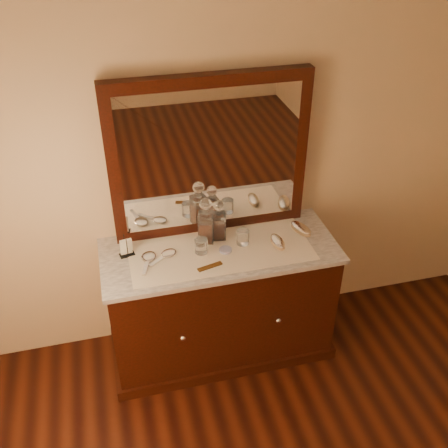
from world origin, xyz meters
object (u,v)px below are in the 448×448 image
(decanter_left, at_px, (206,225))
(brush_near, at_px, (278,242))
(decanter_right, at_px, (219,224))
(brush_far, at_px, (301,229))
(comb, at_px, (210,266))
(napkin_rack, at_px, (126,248))
(mirror_frame, at_px, (210,157))
(hand_mirror_outer, at_px, (148,259))
(pin_dish, at_px, (226,250))
(hand_mirror_inner, at_px, (167,255))
(dresser_cabinet, at_px, (220,303))

(decanter_left, distance_m, brush_near, 0.45)
(decanter_right, height_order, brush_far, decanter_right)
(comb, bearing_deg, napkin_rack, 138.52)
(mirror_frame, height_order, brush_near, mirror_frame)
(brush_near, height_order, hand_mirror_outer, brush_near)
(brush_far, bearing_deg, brush_near, -152.97)
(napkin_rack, height_order, decanter_left, decanter_left)
(napkin_rack, bearing_deg, pin_dish, -10.87)
(hand_mirror_outer, bearing_deg, brush_near, -3.40)
(decanter_left, bearing_deg, hand_mirror_inner, -159.82)
(brush_far, distance_m, hand_mirror_inner, 0.86)
(hand_mirror_outer, bearing_deg, decanter_right, 14.59)
(pin_dish, xyz_separation_m, decanter_right, (-0.01, 0.15, 0.10))
(decanter_right, bearing_deg, decanter_left, -173.32)
(decanter_left, bearing_deg, dresser_cabinet, -59.43)
(hand_mirror_inner, bearing_deg, mirror_frame, 36.03)
(comb, bearing_deg, mirror_frame, 62.46)
(comb, relative_size, brush_near, 0.95)
(decanter_right, relative_size, hand_mirror_outer, 1.19)
(decanter_left, bearing_deg, brush_near, -20.70)
(mirror_frame, height_order, pin_dish, mirror_frame)
(dresser_cabinet, xyz_separation_m, hand_mirror_inner, (-0.32, 0.01, 0.45))
(decanter_left, height_order, brush_near, decanter_left)
(hand_mirror_outer, bearing_deg, brush_far, 2.89)
(mirror_frame, distance_m, comb, 0.64)
(brush_far, bearing_deg, pin_dish, -171.50)
(dresser_cabinet, bearing_deg, pin_dish, -49.42)
(decanter_left, relative_size, brush_far, 1.64)
(pin_dish, xyz_separation_m, napkin_rack, (-0.58, 0.11, 0.04))
(decanter_right, relative_size, hand_mirror_inner, 1.37)
(comb, xyz_separation_m, decanter_right, (0.12, 0.27, 0.10))
(pin_dish, distance_m, hand_mirror_inner, 0.35)
(napkin_rack, bearing_deg, hand_mirror_outer, -35.94)
(pin_dish, height_order, decanter_left, decanter_left)
(napkin_rack, bearing_deg, decanter_left, 2.99)
(brush_far, bearing_deg, decanter_right, 172.32)
(pin_dish, relative_size, decanter_left, 0.25)
(mirror_frame, xyz_separation_m, decanter_left, (-0.06, -0.14, -0.38))
(dresser_cabinet, xyz_separation_m, decanter_left, (-0.06, 0.11, 0.56))
(comb, bearing_deg, hand_mirror_inner, 129.67)
(hand_mirror_outer, xyz_separation_m, hand_mirror_inner, (0.11, 0.01, -0.00))
(mirror_frame, xyz_separation_m, pin_dish, (0.03, -0.28, -0.49))
(napkin_rack, distance_m, brush_far, 1.09)
(hand_mirror_outer, height_order, hand_mirror_inner, hand_mirror_outer)
(pin_dish, bearing_deg, hand_mirror_outer, 176.62)
(hand_mirror_outer, relative_size, hand_mirror_inner, 1.16)
(hand_mirror_inner, bearing_deg, dresser_cabinet, -1.58)
(mirror_frame, height_order, napkin_rack, mirror_frame)
(brush_near, bearing_deg, decanter_left, 159.30)
(brush_near, height_order, hand_mirror_inner, brush_near)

